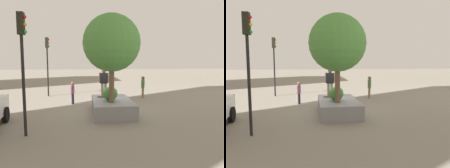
% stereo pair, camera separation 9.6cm
% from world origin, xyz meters
% --- Properties ---
extents(ground_plane, '(120.00, 120.00, 0.00)m').
position_xyz_m(ground_plane, '(0.00, 0.00, 0.00)').
color(ground_plane, gray).
extents(planter_ledge, '(3.89, 2.18, 0.80)m').
position_xyz_m(planter_ledge, '(-0.41, -0.24, 0.40)').
color(planter_ledge, gray).
rests_on(planter_ledge, ground).
extents(plaza_tree, '(2.99, 2.99, 4.63)m').
position_xyz_m(plaza_tree, '(-1.28, -0.11, 3.92)').
color(plaza_tree, brown).
rests_on(plaza_tree, planter_ledge).
extents(boxwood_shrub, '(0.80, 0.80, 0.80)m').
position_xyz_m(boxwood_shrub, '(-0.70, -0.11, 1.20)').
color(boxwood_shrub, '#3D7A33').
rests_on(boxwood_shrub, planter_ledge).
extents(skateboard, '(0.44, 0.83, 0.07)m').
position_xyz_m(skateboard, '(0.23, 0.16, 0.86)').
color(skateboard, black).
rests_on(skateboard, planter_ledge).
extents(skateboarder, '(0.26, 0.57, 1.69)m').
position_xyz_m(skateboarder, '(0.23, 0.16, 1.85)').
color(skateboarder, '#847056').
rests_on(skateboarder, skateboard).
extents(traffic_light_corner, '(0.28, 0.34, 4.92)m').
position_xyz_m(traffic_light_corner, '(6.20, 4.35, 3.33)').
color(traffic_light_corner, black).
rests_on(traffic_light_corner, ground).
extents(traffic_light_median, '(0.29, 0.35, 4.87)m').
position_xyz_m(traffic_light_median, '(-3.62, 3.68, 3.30)').
color(traffic_light_median, black).
rests_on(traffic_light_median, ground).
extents(passerby_with_bag, '(0.52, 0.24, 1.56)m').
position_xyz_m(passerby_with_bag, '(2.59, 2.13, 0.90)').
color(passerby_with_bag, black).
rests_on(passerby_with_bag, ground).
extents(bystander_watching, '(0.55, 0.38, 1.76)m').
position_xyz_m(bystander_watching, '(4.27, -3.35, 1.02)').
color(bystander_watching, '#847056').
rests_on(bystander_watching, ground).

